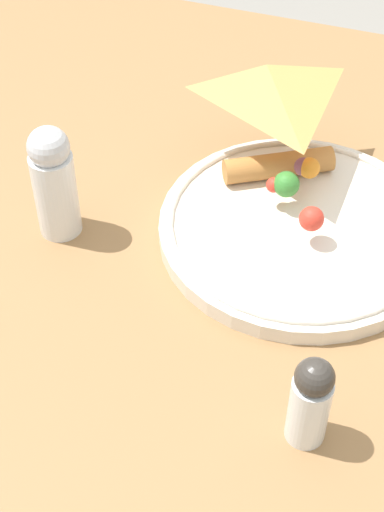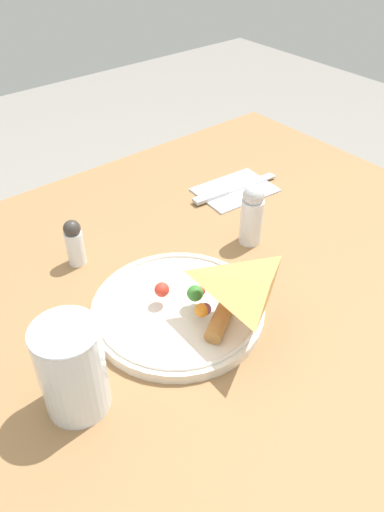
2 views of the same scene
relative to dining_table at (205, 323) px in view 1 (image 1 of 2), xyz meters
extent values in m
cube|color=olive|center=(0.00, 0.00, 0.09)|extent=(1.09, 0.85, 0.03)
cube|color=#382D23|center=(0.50, -0.38, -0.29)|extent=(0.06, 0.06, 0.73)
cylinder|color=silver|center=(-0.07, -0.04, 0.12)|extent=(0.25, 0.25, 0.02)
torus|color=silver|center=(-0.07, -0.04, 0.13)|extent=(0.24, 0.24, 0.01)
pyramid|color=tan|center=(-0.07, -0.05, 0.13)|extent=(0.16, 0.16, 0.02)
cylinder|color=#B77A3D|center=(-0.04, -0.10, 0.14)|extent=(0.10, 0.08, 0.02)
sphere|color=#388433|center=(-0.06, -0.06, 0.15)|extent=(0.02, 0.02, 0.02)
sphere|color=red|center=(-0.04, -0.06, 0.15)|extent=(0.01, 0.01, 0.01)
sphere|color=#7A4256|center=(-0.06, -0.09, 0.15)|extent=(0.02, 0.02, 0.02)
sphere|color=orange|center=(-0.07, -0.09, 0.15)|extent=(0.02, 0.02, 0.02)
sphere|color=red|center=(-0.09, -0.02, 0.15)|extent=(0.02, 0.02, 0.02)
cylinder|color=silver|center=(0.13, 0.02, 0.15)|extent=(0.04, 0.04, 0.08)
sphere|color=silver|center=(0.13, 0.02, 0.20)|extent=(0.04, 0.04, 0.04)
cylinder|color=white|center=(-0.13, 0.16, 0.14)|extent=(0.03, 0.03, 0.06)
sphere|color=#38332D|center=(-0.13, 0.16, 0.18)|extent=(0.03, 0.03, 0.03)
camera|label=1|loc=(-0.15, 0.48, 0.61)|focal=55.00mm
camera|label=2|loc=(-0.39, -0.46, 0.64)|focal=35.00mm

